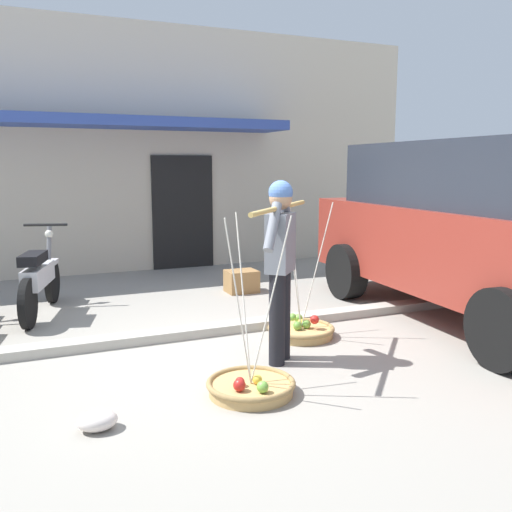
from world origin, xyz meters
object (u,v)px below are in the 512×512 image
Objects in this scene: motorcycle_second_in_row at (40,279)px; wooden_crate at (242,281)px; fruit_vendor at (280,259)px; fruit_basket_right_side at (251,386)px; parked_truck at (482,226)px; plastic_litter_bag at (97,421)px; fruit_basket_left_side at (301,330)px.

motorcycle_second_in_row reaches higher than wooden_crate.
motorcycle_second_in_row is (-1.99, 2.64, -0.52)m from fruit_vendor.
parked_truck is (3.34, 0.97, 1.06)m from fruit_basket_right_side.
fruit_basket_right_side is at bearing -163.82° from parked_truck.
plastic_litter_bag is at bearing -86.26° from motorcycle_second_in_row.
parked_truck reaches higher than motorcycle_second_in_row.
motorcycle_second_in_row is at bearing -175.77° from wooden_crate.
fruit_basket_left_side is at bearing 47.76° from fruit_vendor.
fruit_vendor is 3.35m from motorcycle_second_in_row.
parked_truck is 11.17× the size of wooden_crate.
fruit_vendor is at bearing -104.82° from wooden_crate.
fruit_basket_right_side is at bearing -66.03° from motorcycle_second_in_row.
fruit_basket_left_side and fruit_basket_right_side have the same top height.
fruit_basket_right_side reaches higher than motorcycle_second_in_row.
fruit_basket_right_side is 1.23m from plastic_litter_bag.
parked_truck reaches higher than fruit_vendor.
fruit_basket_left_side is at bearing 47.80° from fruit_basket_right_side.
wooden_crate is (0.75, 2.84, -0.82)m from fruit_vendor.
motorcycle_second_in_row is (-2.53, 2.04, 0.38)m from fruit_basket_left_side.
motorcycle_second_in_row is 6.34× the size of plastic_litter_bag.
motorcycle_second_in_row is 2.76m from wooden_crate.
fruit_vendor is at bearing -53.02° from motorcycle_second_in_row.
wooden_crate is at bearing 69.36° from fruit_basket_right_side.
fruit_basket_left_side is at bearing -38.81° from motorcycle_second_in_row.
plastic_litter_bag is (-1.77, -0.75, -0.91)m from fruit_vendor.
fruit_basket_left_side is 1.00× the size of fruit_basket_right_side.
wooden_crate is (0.21, 2.24, 0.08)m from fruit_basket_left_side.
fruit_basket_left_side is 1.63m from fruit_basket_right_side.
plastic_litter_bag is (0.22, -3.38, -0.38)m from motorcycle_second_in_row.
fruit_basket_left_side reaches higher than plastic_litter_bag.
plastic_litter_bag is at bearing -166.31° from parked_truck.
fruit_vendor reaches higher than plastic_litter_bag.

